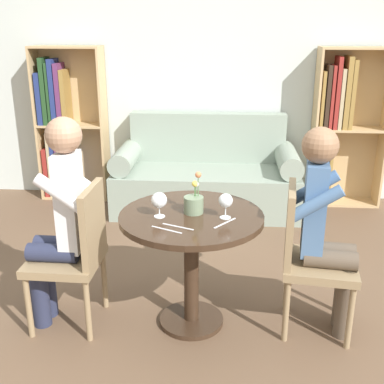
{
  "coord_description": "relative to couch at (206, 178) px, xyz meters",
  "views": [
    {
      "loc": [
        0.19,
        -2.58,
        1.78
      ],
      "look_at": [
        0.0,
        0.05,
        0.85
      ],
      "focal_mm": 45.0,
      "sensor_mm": 36.0,
      "label": 1
    }
  ],
  "objects": [
    {
      "name": "flower_vase",
      "position": [
        0.01,
        -1.97,
        0.48
      ],
      "size": [
        0.12,
        0.12,
        0.25
      ],
      "color": "gray",
      "rests_on": "round_table"
    },
    {
      "name": "ground_plane",
      "position": [
        0.0,
        -2.0,
        -0.31
      ],
      "size": [
        16.0,
        16.0,
        0.0
      ],
      "primitive_type": "plane",
      "color": "brown"
    },
    {
      "name": "bookshelf_left",
      "position": [
        -1.5,
        0.26,
        0.43
      ],
      "size": [
        0.7,
        0.28,
        1.57
      ],
      "color": "tan",
      "rests_on": "ground_plane"
    },
    {
      "name": "chair_right",
      "position": [
        0.69,
        -1.97,
        0.18
      ],
      "size": [
        0.47,
        0.47,
        0.9
      ],
      "rotation": [
        0.0,
        0.0,
        1.45
      ],
      "color": "#937A56",
      "rests_on": "ground_plane"
    },
    {
      "name": "person_right",
      "position": [
        0.78,
        -1.99,
        0.36
      ],
      "size": [
        0.44,
        0.37,
        1.25
      ],
      "rotation": [
        0.0,
        0.0,
        1.45
      ],
      "color": "brown",
      "rests_on": "ground_plane"
    },
    {
      "name": "knife_left_setting",
      "position": [
        -0.06,
        -2.18,
        0.42
      ],
      "size": [
        0.18,
        0.08,
        0.0
      ],
      "color": "silver",
      "rests_on": "round_table"
    },
    {
      "name": "wine_glass_left",
      "position": [
        -0.18,
        -2.04,
        0.52
      ],
      "size": [
        0.09,
        0.09,
        0.15
      ],
      "color": "white",
      "rests_on": "round_table"
    },
    {
      "name": "chair_left",
      "position": [
        -0.69,
        -2.04,
        0.18
      ],
      "size": [
        0.43,
        0.43,
        0.9
      ],
      "rotation": [
        0.0,
        0.0,
        -1.6
      ],
      "color": "#937A56",
      "rests_on": "ground_plane"
    },
    {
      "name": "bookshelf_right",
      "position": [
        1.32,
        0.26,
        0.51
      ],
      "size": [
        0.7,
        0.28,
        1.57
      ],
      "color": "tan",
      "rests_on": "ground_plane"
    },
    {
      "name": "fork_left_setting",
      "position": [
        -0.12,
        -2.23,
        0.42
      ],
      "size": [
        0.18,
        0.09,
        0.0
      ],
      "color": "silver",
      "rests_on": "round_table"
    },
    {
      "name": "knife_right_setting",
      "position": [
        0.2,
        -2.11,
        0.42
      ],
      "size": [
        0.12,
        0.16,
        0.0
      ],
      "color": "silver",
      "rests_on": "round_table"
    },
    {
      "name": "round_table",
      "position": [
        0.0,
        -2.0,
        0.25
      ],
      "size": [
        0.84,
        0.84,
        0.73
      ],
      "color": "#382619",
      "rests_on": "ground_plane"
    },
    {
      "name": "wine_glass_right",
      "position": [
        0.2,
        -2.03,
        0.52
      ],
      "size": [
        0.08,
        0.08,
        0.15
      ],
      "color": "white",
      "rests_on": "round_table"
    },
    {
      "name": "back_wall",
      "position": [
        0.0,
        0.42,
        1.04
      ],
      "size": [
        5.2,
        0.05,
        2.7
      ],
      "color": "silver",
      "rests_on": "ground_plane"
    },
    {
      "name": "couch",
      "position": [
        0.0,
        0.0,
        0.0
      ],
      "size": [
        1.8,
        0.8,
        0.92
      ],
      "color": "gray",
      "rests_on": "ground_plane"
    },
    {
      "name": "person_left",
      "position": [
        -0.78,
        -2.03,
        0.38
      ],
      "size": [
        0.42,
        0.35,
        1.3
      ],
      "rotation": [
        0.0,
        0.0,
        -1.6
      ],
      "color": "#282D47",
      "rests_on": "ground_plane"
    }
  ]
}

